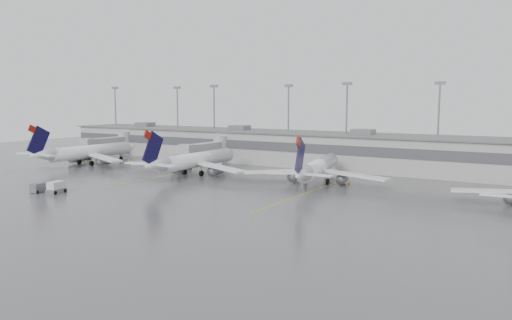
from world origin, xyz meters
The scene contains 18 objects.
ground centered at (0.00, 0.00, 0.00)m, with size 260.00×260.00×0.00m, color #4B4B4E.
terminal centered at (-0.01, 57.98, 4.17)m, with size 152.00×17.00×9.45m.
light_masts centered at (0.00, 63.75, 12.03)m, with size 142.40×8.00×20.60m.
jet_bridge_left centered at (-55.50, 45.72, 3.87)m, with size 4.00×17.20×7.00m.
jet_bridge_right centered at (-20.50, 45.72, 3.87)m, with size 4.00×17.20×7.00m.
stand_markings centered at (0.00, 24.00, 0.01)m, with size 105.25×40.00×0.01m.
jet_far_left centered at (-46.71, 28.60, 3.36)m, with size 29.79×33.38×10.80m.
jet_mid_left centered at (-12.71, 29.17, 3.30)m, with size 29.29×32.86×10.63m.
jet_mid_right centered at (14.86, 32.70, 3.20)m, with size 27.81×31.48×10.29m.
baggage_tug centered at (-19.86, -0.47, 0.80)m, with size 2.51×3.46×2.05m.
baggage_cart centered at (-23.06, -1.67, 0.87)m, with size 1.88×2.81×1.67m.
gse_uld_a centered at (-55.13, 40.73, 0.88)m, with size 2.48×1.65×1.76m, color silver.
gse_uld_b centered at (-16.03, 43.14, 0.86)m, with size 2.42×1.62×1.72m, color silver.
gse_uld_c centered at (14.57, 40.38, 0.84)m, with size 2.37×1.58×1.68m, color silver.
gse_loader centered at (-28.84, 43.39, 1.13)m, with size 2.26×3.62×2.26m, color slate.
cone_a centered at (-42.71, 38.88, 0.40)m, with size 0.51×0.51×0.80m, color #FF6E05.
cone_b centered at (-25.00, 40.27, 0.39)m, with size 0.49×0.49×0.78m, color #FF6E05.
cone_c centered at (20.65, 34.78, 0.36)m, with size 0.45×0.45×0.72m, color #FF6E05.
Camera 1 is at (55.08, -55.32, 16.12)m, focal length 35.00 mm.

